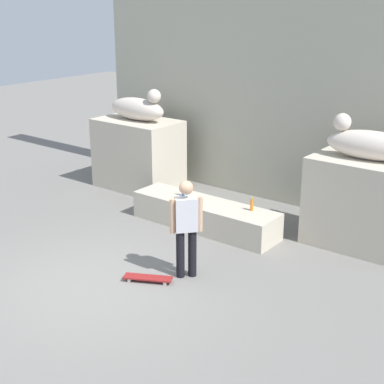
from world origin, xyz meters
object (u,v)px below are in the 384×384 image
at_px(statue_reclining_right, 369,144).
at_px(bottle_blue, 183,191).
at_px(skateboard, 148,278).
at_px(bottle_orange, 252,205).
at_px(skater, 186,225).
at_px(statue_reclining_left, 138,108).

xyz_separation_m(statue_reclining_right, bottle_blue, (-3.36, -1.08, -1.29)).
bearing_deg(skateboard, bottle_orange, 54.85).
bearing_deg(skateboard, statue_reclining_right, 31.32).
distance_m(statue_reclining_right, bottle_orange, 2.41).
height_order(skater, bottle_blue, skater).
distance_m(skateboard, bottle_blue, 2.79).
relative_size(skater, bottle_orange, 6.24).
bearing_deg(skateboard, skater, 27.45).
relative_size(statue_reclining_left, skater, 0.97).
bearing_deg(bottle_orange, skateboard, -97.86).
distance_m(skateboard, bottle_orange, 2.67).
bearing_deg(skater, statue_reclining_right, 10.71).
relative_size(bottle_blue, bottle_orange, 0.99).
relative_size(statue_reclining_right, skateboard, 2.06).
bearing_deg(skater, skateboard, -173.89).
bearing_deg(statue_reclining_left, bottle_orange, -12.96).
height_order(statue_reclining_right, bottle_blue, statue_reclining_right).
relative_size(skateboard, bottle_blue, 3.04).
bearing_deg(statue_reclining_left, statue_reclining_right, 1.20).
relative_size(skateboard, bottle_orange, 3.00).
relative_size(statue_reclining_left, statue_reclining_right, 0.98).
xyz_separation_m(statue_reclining_right, skateboard, (-2.15, -3.53, -1.88)).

